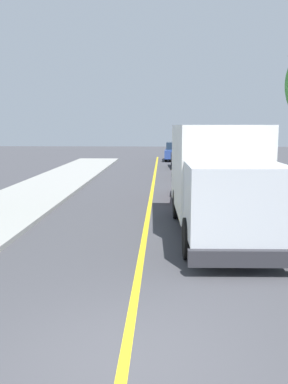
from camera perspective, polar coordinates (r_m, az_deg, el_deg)
The scene contains 8 objects.
ground_plane at distance 6.23m, azimuth -2.69°, elevation -21.84°, with size 120.00×120.00×0.00m, color #424247.
centre_line_yellow at distance 15.66m, azimuth 0.61°, elevation -2.79°, with size 0.16×56.00×0.01m, color gold.
box_truck at distance 12.71m, azimuth 9.90°, elevation 2.38°, with size 2.60×7.25×3.20m.
parked_car_near at distance 18.99m, azimuth 7.15°, elevation 1.62°, with size 2.00×4.48×1.67m.
parked_car_mid at distance 26.16m, azimuth 6.44°, elevation 3.62°, with size 1.90×4.44×1.67m.
parked_car_far at distance 32.48m, azimuth 5.41°, elevation 4.66°, with size 1.96×4.46×1.67m.
parked_car_furthest at distance 39.25m, azimuth 4.20°, elevation 5.41°, with size 1.97×4.47×1.67m.
parked_van_across at distance 17.01m, azimuth 18.51°, elevation 0.37°, with size 1.83×4.41×1.67m.
Camera 1 is at (0.51, -5.33, 3.18)m, focal length 39.67 mm.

